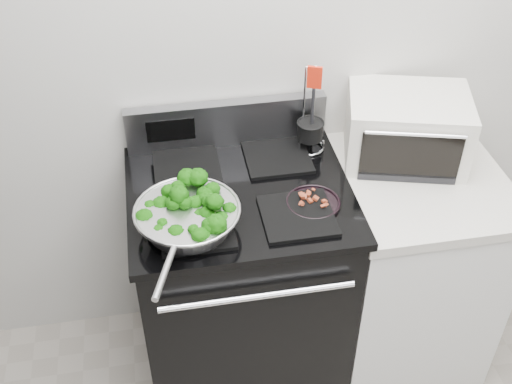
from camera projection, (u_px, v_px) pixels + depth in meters
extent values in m
cube|color=beige|center=(305.00, 37.00, 2.30)|extent=(4.00, 0.02, 2.70)
cube|color=black|center=(242.00, 286.00, 2.57)|extent=(0.76, 0.66, 0.92)
cube|color=black|center=(240.00, 195.00, 2.27)|extent=(0.79, 0.69, 0.03)
cube|color=#99999E|center=(227.00, 123.00, 2.43)|extent=(0.76, 0.05, 0.18)
cube|color=black|center=(196.00, 228.00, 2.10)|extent=(0.24, 0.24, 0.01)
cube|color=black|center=(298.00, 216.00, 2.14)|extent=(0.24, 0.24, 0.01)
cube|color=black|center=(187.00, 166.00, 2.36)|extent=(0.24, 0.24, 0.01)
cube|color=black|center=(277.00, 157.00, 2.40)|extent=(0.24, 0.24, 0.01)
cube|color=white|center=(404.00, 268.00, 2.67)|extent=(0.60, 0.66, 0.88)
cube|color=beige|center=(422.00, 181.00, 2.38)|extent=(0.62, 0.68, 0.04)
torus|color=silver|center=(187.00, 210.00, 2.05)|extent=(0.35, 0.35, 0.01)
cylinder|color=silver|center=(165.00, 273.00, 1.85)|extent=(0.09, 0.21, 0.02)
cylinder|color=black|center=(313.00, 203.00, 2.20)|extent=(0.19, 0.19, 0.01)
cylinder|color=black|center=(310.00, 130.00, 2.41)|extent=(0.10, 0.10, 0.07)
cylinder|color=black|center=(311.00, 112.00, 2.35)|extent=(0.02, 0.02, 0.21)
cube|color=red|center=(314.00, 75.00, 2.26)|extent=(0.05, 0.03, 0.09)
cube|color=silver|center=(406.00, 127.00, 2.40)|extent=(0.51, 0.44, 0.25)
cube|color=black|center=(423.00, 156.00, 2.27)|extent=(0.34, 0.10, 0.18)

